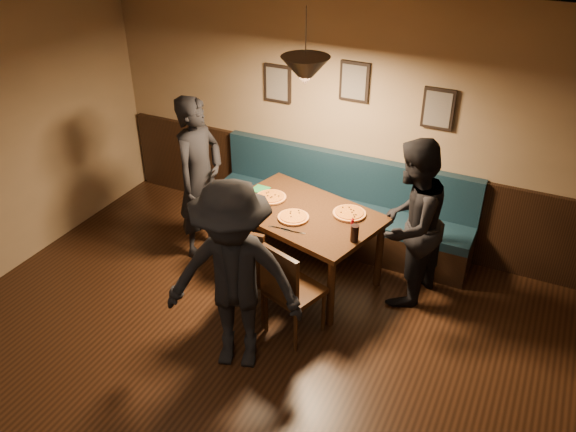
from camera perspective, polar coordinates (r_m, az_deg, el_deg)
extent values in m
plane|color=silver|center=(3.15, -15.27, 11.10)|extent=(7.00, 7.00, 0.00)
plane|color=#8C704F|center=(6.52, 6.32, 9.14)|extent=(6.00, 0.00, 6.00)
cube|color=black|center=(6.88, 5.81, 2.09)|extent=(5.88, 0.06, 1.00)
cube|color=black|center=(6.72, -1.00, 12.72)|extent=(0.32, 0.04, 0.42)
cube|color=black|center=(6.34, 6.46, 12.82)|extent=(0.32, 0.04, 0.42)
cube|color=black|center=(6.17, 14.35, 10.04)|extent=(0.32, 0.04, 0.42)
cone|color=black|center=(5.31, 1.69, 13.90)|extent=(0.44, 0.44, 0.25)
cube|color=black|center=(6.12, 1.43, -2.84)|extent=(1.72, 1.33, 0.81)
imported|color=black|center=(6.38, -8.54, 3.64)|extent=(0.48, 0.70, 1.83)
imported|color=black|center=(5.72, 11.74, -0.76)|extent=(0.81, 0.95, 1.72)
imported|color=black|center=(4.86, -5.30, -6.10)|extent=(1.30, 0.98, 1.78)
cylinder|color=orange|center=(6.12, -1.65, 1.83)|extent=(0.35, 0.35, 0.04)
cylinder|color=orange|center=(5.77, 0.52, -0.12)|extent=(0.40, 0.40, 0.04)
cylinder|color=orange|center=(5.86, 5.96, 0.26)|extent=(0.40, 0.40, 0.04)
cylinder|color=black|center=(5.43, 6.47, -1.68)|extent=(0.10, 0.10, 0.17)
cylinder|color=#A50513|center=(5.62, 6.26, -0.69)|extent=(0.03, 0.03, 0.13)
cube|color=#1B6530|center=(6.31, -2.69, 2.61)|extent=(0.18, 0.18, 0.01)
cube|color=#1B651F|center=(5.89, -4.96, 0.30)|extent=(0.19, 0.19, 0.01)
cube|color=white|center=(5.60, -0.19, -1.34)|extent=(0.21, 0.04, 0.00)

